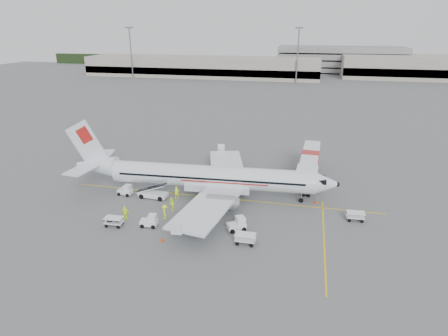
{
  "coord_description": "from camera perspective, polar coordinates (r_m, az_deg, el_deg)",
  "views": [
    {
      "loc": [
        11.05,
        -46.61,
        22.82
      ],
      "look_at": [
        0.0,
        2.0,
        3.8
      ],
      "focal_mm": 30.0,
      "sensor_mm": 36.0,
      "label": 1
    }
  ],
  "objects": [
    {
      "name": "cone_port",
      "position": [
        64.99,
        2.77,
        0.58
      ],
      "size": [
        0.36,
        0.36,
        0.59
      ],
      "primitive_type": "cone",
      "color": "#E63C02",
      "rests_on": "ground"
    },
    {
      "name": "tug_mid",
      "position": [
        46.53,
        -11.39,
        -7.84
      ],
      "size": [
        2.13,
        1.34,
        1.57
      ],
      "primitive_type": null,
      "rotation": [
        0.0,
        0.0,
        0.09
      ],
      "color": "white",
      "rests_on": "ground"
    },
    {
      "name": "cone_stbd",
      "position": [
        43.47,
        -9.41,
        -10.62
      ],
      "size": [
        0.38,
        0.38,
        0.62
      ],
      "primitive_type": "cone",
      "color": "#E63C02",
      "rests_on": "ground"
    },
    {
      "name": "cart_loaded_b",
      "position": [
        47.7,
        -16.42,
        -7.85
      ],
      "size": [
        2.25,
        1.39,
        1.15
      ],
      "primitive_type": null,
      "rotation": [
        0.0,
        0.0,
        0.04
      ],
      "color": "white",
      "rests_on": "ground"
    },
    {
      "name": "cone_nose",
      "position": [
        52.9,
        13.85,
        -4.95
      ],
      "size": [
        0.39,
        0.39,
        0.64
      ],
      "primitive_type": "cone",
      "color": "#E63C02",
      "rests_on": "ground"
    },
    {
      "name": "treeline",
      "position": [
        222.77,
        10.29,
        15.46
      ],
      "size": [
        300.0,
        3.0,
        6.0
      ],
      "primitive_type": null,
      "color": "black",
      "rests_on": "ground"
    },
    {
      "name": "mast_center",
      "position": [
        165.14,
        11.14,
        16.41
      ],
      "size": [
        3.2,
        1.2,
        22.0
      ],
      "primitive_type": null,
      "color": "slate",
      "rests_on": "ground"
    },
    {
      "name": "ground",
      "position": [
        53.06,
        -0.48,
        -4.59
      ],
      "size": [
        360.0,
        360.0,
        0.0
      ],
      "primitive_type": "plane",
      "color": "#56595B"
    },
    {
      "name": "belt_loader",
      "position": [
        53.51,
        -10.81,
        -3.05
      ],
      "size": [
        5.44,
        2.3,
        2.89
      ],
      "primitive_type": null,
      "rotation": [
        0.0,
        0.0,
        -0.06
      ],
      "color": "white",
      "rests_on": "ground"
    },
    {
      "name": "crew_b",
      "position": [
        49.71,
        -7.98,
        -5.51
      ],
      "size": [
        1.02,
        1.09,
        1.79
      ],
      "primitive_type": "imported",
      "rotation": [
        0.0,
        0.0,
        -1.05
      ],
      "color": "#CEEE17",
      "rests_on": "ground"
    },
    {
      "name": "cart_empty_b",
      "position": [
        49.81,
        19.38,
        -6.95
      ],
      "size": [
        2.24,
        1.41,
        1.13
      ],
      "primitive_type": null,
      "rotation": [
        0.0,
        0.0,
        0.06
      ],
      "color": "white",
      "rests_on": "ground"
    },
    {
      "name": "aircraft",
      "position": [
        51.66,
        -1.98,
        0.84
      ],
      "size": [
        38.94,
        31.42,
        10.25
      ],
      "primitive_type": null,
      "rotation": [
        0.0,
        0.0,
        0.06
      ],
      "color": "white",
      "rests_on": "ground"
    },
    {
      "name": "mast_west",
      "position": [
        183.86,
        -13.97,
        16.62
      ],
      "size": [
        3.2,
        1.2,
        22.0
      ],
      "primitive_type": null,
      "color": "slate",
      "rests_on": "ground"
    },
    {
      "name": "stripe_lead",
      "position": [
        53.06,
        -0.48,
        -4.58
      ],
      "size": [
        44.0,
        0.2,
        0.01
      ],
      "primitive_type": "cube",
      "color": "yellow",
      "rests_on": "ground"
    },
    {
      "name": "terminal_east",
      "position": [
        201.26,
        30.65,
        13.01
      ],
      "size": [
        90.0,
        26.0,
        10.0
      ],
      "primitive_type": null,
      "color": "gray",
      "rests_on": "ground"
    },
    {
      "name": "parking_garage",
      "position": [
        207.68,
        17.28,
        15.62
      ],
      "size": [
        62.0,
        24.0,
        14.0
      ],
      "primitive_type": null,
      "color": "slate",
      "rests_on": "ground"
    },
    {
      "name": "terminal_west",
      "position": [
        184.75,
        -3.41,
        15.16
      ],
      "size": [
        110.0,
        22.0,
        9.0
      ],
      "primitive_type": null,
      "color": "gray",
      "rests_on": "ground"
    },
    {
      "name": "crew_d",
      "position": [
        48.66,
        -14.8,
        -6.6
      ],
      "size": [
        1.13,
        0.54,
        1.87
      ],
      "primitive_type": "imported",
      "rotation": [
        0.0,
        0.0,
        3.22
      ],
      "color": "#CEEE17",
      "rests_on": "ground"
    },
    {
      "name": "cart_loaded_a",
      "position": [
        44.89,
        -5.08,
        -8.8
      ],
      "size": [
        2.89,
        2.39,
        1.31
      ],
      "primitive_type": null,
      "rotation": [
        0.0,
        0.0,
        0.43
      ],
      "color": "white",
      "rests_on": "ground"
    },
    {
      "name": "stripe_cross",
      "position": [
        44.94,
        14.99,
        -10.42
      ],
      "size": [
        0.2,
        20.0,
        0.01
      ],
      "primitive_type": "cube",
      "color": "yellow",
      "rests_on": "ground"
    },
    {
      "name": "crew_c",
      "position": [
        47.86,
        -8.99,
        -6.61
      ],
      "size": [
        1.13,
        1.38,
        1.87
      ],
      "primitive_type": "imported",
      "rotation": [
        0.0,
        0.0,
        2.0
      ],
      "color": "#CEEE17",
      "rests_on": "ground"
    },
    {
      "name": "jet_bridge",
      "position": [
        59.77,
        12.88,
        0.25
      ],
      "size": [
        4.15,
        17.65,
        4.6
      ],
      "primitive_type": null,
      "rotation": [
        0.0,
        0.0,
        -0.05
      ],
      "color": "white",
      "rests_on": "ground"
    },
    {
      "name": "tug_aft",
      "position": [
        55.56,
        -14.86,
        -3.23
      ],
      "size": [
        2.11,
        1.32,
        1.57
      ],
      "primitive_type": null,
      "rotation": [
        0.0,
        0.0,
        -0.08
      ],
      "color": "white",
      "rests_on": "ground"
    },
    {
      "name": "tug_fore",
      "position": [
        44.83,
        1.91,
        -8.49
      ],
      "size": [
        2.5,
        2.18,
        1.68
      ],
      "primitive_type": null,
      "rotation": [
        0.0,
        0.0,
        0.53
      ],
      "color": "white",
      "rests_on": "ground"
    },
    {
      "name": "cart_empty_a",
      "position": [
        42.44,
        3.26,
        -10.72
      ],
      "size": [
        2.3,
        1.36,
        1.2
      ],
      "primitive_type": null,
      "rotation": [
        0.0,
        0.0,
        0.0
      ],
      "color": "white",
      "rests_on": "ground"
    },
    {
      "name": "crew_a",
      "position": [
        52.97,
        -7.21,
        -3.74
      ],
      "size": [
        0.78,
        0.69,
        1.8
      ],
      "primitive_type": "imported",
      "rotation": [
        0.0,
        0.0,
        0.5
      ],
      "color": "#CEEE17",
      "rests_on": "ground"
    }
  ]
}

